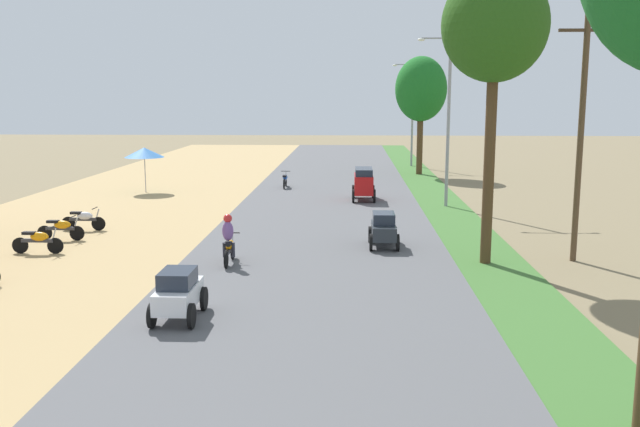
{
  "coord_description": "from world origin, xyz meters",
  "views": [
    {
      "loc": [
        1.04,
        -5.89,
        5.48
      ],
      "look_at": [
        0.08,
        16.1,
        1.7
      ],
      "focal_mm": 38.74,
      "sensor_mm": 36.0,
      "label": 1
    }
  ],
  "objects_px": {
    "car_van_red": "(364,182)",
    "utility_pole_near": "(581,135)",
    "streetlamp_near": "(449,110)",
    "car_hatchback_charcoal": "(384,228)",
    "motorbike_ahead_third": "(285,179)",
    "median_tree_third": "(421,90)",
    "parked_motorbike_seventh": "(84,218)",
    "vendor_umbrella": "(144,152)",
    "parked_motorbike_fifth": "(38,240)",
    "motorbike_ahead_second": "(229,241)",
    "median_tree_second": "(495,28)",
    "parked_motorbike_sixth": "(61,228)",
    "car_hatchback_white": "(178,292)",
    "streetlamp_mid": "(413,107)"
  },
  "relations": [
    {
      "from": "streetlamp_near",
      "to": "utility_pole_near",
      "type": "bearing_deg",
      "value": -76.21
    },
    {
      "from": "streetlamp_mid",
      "to": "car_van_red",
      "type": "xyz_separation_m",
      "value": [
        -4.05,
        -18.03,
        -3.57
      ]
    },
    {
      "from": "streetlamp_mid",
      "to": "motorbike_ahead_third",
      "type": "bearing_deg",
      "value": -122.92
    },
    {
      "from": "car_van_red",
      "to": "median_tree_second",
      "type": "bearing_deg",
      "value": -74.43
    },
    {
      "from": "parked_motorbike_sixth",
      "to": "vendor_umbrella",
      "type": "bearing_deg",
      "value": 92.93
    },
    {
      "from": "parked_motorbike_sixth",
      "to": "parked_motorbike_seventh",
      "type": "xyz_separation_m",
      "value": [
        0.11,
        1.95,
        0.0
      ]
    },
    {
      "from": "parked_motorbike_fifth",
      "to": "parked_motorbike_sixth",
      "type": "height_order",
      "value": "same"
    },
    {
      "from": "parked_motorbike_fifth",
      "to": "utility_pole_near",
      "type": "height_order",
      "value": "utility_pole_near"
    },
    {
      "from": "median_tree_third",
      "to": "utility_pole_near",
      "type": "distance_m",
      "value": 25.37
    },
    {
      "from": "vendor_umbrella",
      "to": "median_tree_second",
      "type": "height_order",
      "value": "median_tree_second"
    },
    {
      "from": "car_hatchback_white",
      "to": "parked_motorbike_sixth",
      "type": "bearing_deg",
      "value": 126.59
    },
    {
      "from": "car_van_red",
      "to": "car_hatchback_charcoal",
      "type": "bearing_deg",
      "value": -87.4
    },
    {
      "from": "median_tree_second",
      "to": "streetlamp_mid",
      "type": "relative_size",
      "value": 1.19
    },
    {
      "from": "parked_motorbike_fifth",
      "to": "car_hatchback_white",
      "type": "xyz_separation_m",
      "value": [
        6.61,
        -6.85,
        0.19
      ]
    },
    {
      "from": "vendor_umbrella",
      "to": "median_tree_second",
      "type": "distance_m",
      "value": 23.22
    },
    {
      "from": "parked_motorbike_sixth",
      "to": "car_van_red",
      "type": "relative_size",
      "value": 0.75
    },
    {
      "from": "car_van_red",
      "to": "streetlamp_near",
      "type": "bearing_deg",
      "value": -22.41
    },
    {
      "from": "motorbike_ahead_third",
      "to": "parked_motorbike_fifth",
      "type": "bearing_deg",
      "value": -111.57
    },
    {
      "from": "parked_motorbike_sixth",
      "to": "motorbike_ahead_second",
      "type": "height_order",
      "value": "motorbike_ahead_second"
    },
    {
      "from": "streetlamp_mid",
      "to": "vendor_umbrella",
      "type": "bearing_deg",
      "value": -136.54
    },
    {
      "from": "parked_motorbike_fifth",
      "to": "parked_motorbike_sixth",
      "type": "distance_m",
      "value": 2.21
    },
    {
      "from": "parked_motorbike_seventh",
      "to": "car_van_red",
      "type": "bearing_deg",
      "value": 36.89
    },
    {
      "from": "median_tree_third",
      "to": "utility_pole_near",
      "type": "height_order",
      "value": "median_tree_third"
    },
    {
      "from": "parked_motorbike_sixth",
      "to": "streetlamp_mid",
      "type": "xyz_separation_m",
      "value": [
        15.64,
        28.59,
        4.04
      ]
    },
    {
      "from": "parked_motorbike_seventh",
      "to": "streetlamp_near",
      "type": "height_order",
      "value": "streetlamp_near"
    },
    {
      "from": "median_tree_third",
      "to": "streetlamp_mid",
      "type": "xyz_separation_m",
      "value": [
        -0.05,
        5.65,
        -1.26
      ]
    },
    {
      "from": "parked_motorbike_sixth",
      "to": "car_hatchback_charcoal",
      "type": "xyz_separation_m",
      "value": [
        12.1,
        -0.63,
        0.19
      ]
    },
    {
      "from": "parked_motorbike_sixth",
      "to": "vendor_umbrella",
      "type": "distance_m",
      "value": 13.28
    },
    {
      "from": "vendor_umbrella",
      "to": "streetlamp_near",
      "type": "relative_size",
      "value": 0.31
    },
    {
      "from": "car_van_red",
      "to": "motorbike_ahead_third",
      "type": "bearing_deg",
      "value": 133.73
    },
    {
      "from": "vendor_umbrella",
      "to": "utility_pole_near",
      "type": "bearing_deg",
      "value": -38.91
    },
    {
      "from": "utility_pole_near",
      "to": "car_hatchback_charcoal",
      "type": "distance_m",
      "value": 7.33
    },
    {
      "from": "motorbike_ahead_third",
      "to": "streetlamp_near",
      "type": "bearing_deg",
      "value": -36.77
    },
    {
      "from": "vendor_umbrella",
      "to": "utility_pole_near",
      "type": "xyz_separation_m",
      "value": [
        19.04,
        -15.37,
        1.88
      ]
    },
    {
      "from": "parked_motorbike_sixth",
      "to": "vendor_umbrella",
      "type": "xyz_separation_m",
      "value": [
        -0.67,
        13.14,
        1.75
      ]
    },
    {
      "from": "median_tree_third",
      "to": "parked_motorbike_seventh",
      "type": "bearing_deg",
      "value": -126.56
    },
    {
      "from": "motorbike_ahead_third",
      "to": "car_hatchback_white",
      "type": "bearing_deg",
      "value": -90.75
    },
    {
      "from": "parked_motorbike_seventh",
      "to": "car_van_red",
      "type": "xyz_separation_m",
      "value": [
        11.48,
        8.61,
        0.47
      ]
    },
    {
      "from": "car_van_red",
      "to": "motorbike_ahead_third",
      "type": "xyz_separation_m",
      "value": [
        -4.55,
        4.76,
        -0.45
      ]
    },
    {
      "from": "streetlamp_near",
      "to": "motorbike_ahead_second",
      "type": "relative_size",
      "value": 4.58
    },
    {
      "from": "streetlamp_mid",
      "to": "car_hatchback_white",
      "type": "distance_m",
      "value": 38.88
    },
    {
      "from": "parked_motorbike_seventh",
      "to": "car_van_red",
      "type": "height_order",
      "value": "car_van_red"
    },
    {
      "from": "vendor_umbrella",
      "to": "motorbike_ahead_second",
      "type": "xyz_separation_m",
      "value": [
        7.66,
        -16.64,
        -1.45
      ]
    },
    {
      "from": "car_van_red",
      "to": "utility_pole_near",
      "type": "bearing_deg",
      "value": -62.08
    },
    {
      "from": "parked_motorbike_sixth",
      "to": "car_van_red",
      "type": "xyz_separation_m",
      "value": [
        11.59,
        10.56,
        0.47
      ]
    },
    {
      "from": "parked_motorbike_fifth",
      "to": "motorbike_ahead_third",
      "type": "xyz_separation_m",
      "value": [
        6.93,
        17.52,
        0.02
      ]
    },
    {
      "from": "car_hatchback_charcoal",
      "to": "motorbike_ahead_third",
      "type": "relative_size",
      "value": 1.11
    },
    {
      "from": "car_hatchback_white",
      "to": "median_tree_second",
      "type": "bearing_deg",
      "value": 35.76
    },
    {
      "from": "parked_motorbike_sixth",
      "to": "median_tree_second",
      "type": "xyz_separation_m",
      "value": [
        15.33,
        -2.85,
        6.99
      ]
    },
    {
      "from": "vendor_umbrella",
      "to": "streetlamp_mid",
      "type": "distance_m",
      "value": 22.58
    }
  ]
}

